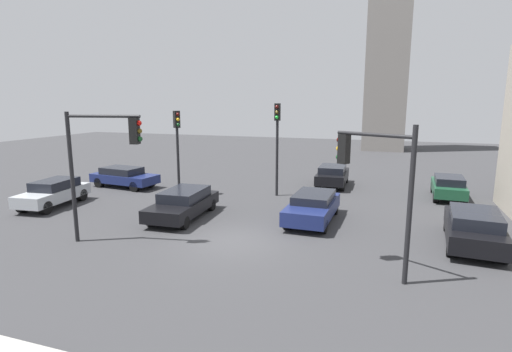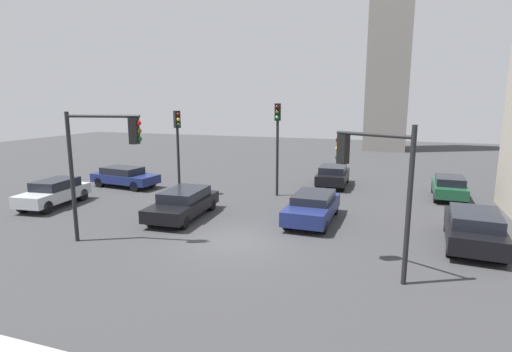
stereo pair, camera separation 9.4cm
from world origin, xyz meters
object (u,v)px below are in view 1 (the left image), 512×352
Objects in this scene: car_4 at (183,203)px; traffic_light_0 at (277,132)px; car_2 at (124,176)px; car_5 at (474,227)px; traffic_light_3 at (177,137)px; car_3 at (54,192)px; traffic_light_2 at (102,150)px; car_1 at (313,206)px; car_6 at (332,175)px; traffic_light_1 at (375,171)px; car_0 at (449,186)px.

traffic_light_0 is at bearing 149.16° from car_4.
car_5 reaches higher than car_2.
car_3 is (-5.21, -4.44, -2.79)m from traffic_light_3.
traffic_light_2 is 14.92m from car_5.
car_3 is at bearing -81.33° from car_1.
car_1 is 8.30m from car_6.
traffic_light_0 reaches higher than traffic_light_1.
traffic_light_2 is (-10.19, -0.53, 0.33)m from traffic_light_1.
traffic_light_1 is at bearing 3.05° from traffic_light_3.
car_3 is 17.01m from car_6.
car_5 is at bearing 54.35° from traffic_light_0.
car_5 is at bearing 7.02° from traffic_light_2.
car_2 is (-16.29, 8.65, -2.74)m from traffic_light_1.
traffic_light_3 is at bearing -4.81° from car_2.
traffic_light_3 is (-1.42, 8.26, -0.22)m from traffic_light_2.
car_3 is 1.04× the size of car_6.
car_4 is (-3.10, -5.91, -3.11)m from traffic_light_0.
car_6 is at bearing 70.65° from traffic_light_3.
car_5 reaches higher than car_1.
traffic_light_2 is at bearing -27.80° from traffic_light_0.
car_1 is at bearing 100.14° from car_4.
traffic_light_0 is 5.67m from car_6.
car_4 is at bearing 95.36° from car_5.
car_0 is at bearing 137.36° from car_1.
car_0 is 22.44m from car_3.
car_5 is (20.56, 0.56, -0.00)m from car_3.
traffic_light_3 is 10.56m from car_6.
traffic_light_0 is 6.24m from car_1.
traffic_light_3 is at bearing 124.31° from car_3.
traffic_light_2 is 1.21× the size of car_3.
traffic_light_2 is at bearing 112.00° from car_5.
traffic_light_2 is 8.38m from traffic_light_3.
traffic_light_1 is 1.07× the size of car_2.
traffic_light_0 is at bearing 106.65° from car_0.
car_6 is (2.81, 3.84, -3.07)m from traffic_light_0.
traffic_light_0 is 1.11× the size of traffic_light_1.
car_3 is (-10.85, -6.29, -3.07)m from traffic_light_0.
car_1 is 0.99× the size of car_2.
traffic_light_0 is 11.69m from car_5.
car_6 is at bearing 120.42° from car_3.
traffic_light_0 reaches higher than car_6.
car_1 is 1.11× the size of car_6.
car_3 is at bearing 125.12° from car_6.
car_0 is 0.86× the size of car_2.
traffic_light_1 is at bearing 164.58° from car_0.
car_0 is at bearing -101.90° from car_6.
traffic_light_0 is at bearing 64.04° from car_5.
car_6 reaches higher than car_4.
traffic_light_2 is 1.09× the size of car_4.
car_5 reaches higher than car_6.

